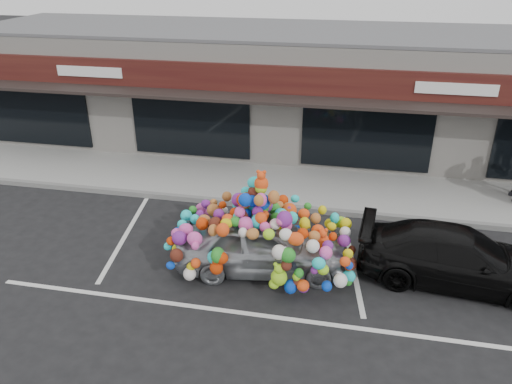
# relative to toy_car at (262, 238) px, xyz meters

# --- Properties ---
(ground) EXTENTS (90.00, 90.00, 0.00)m
(ground) POSITION_rel_toy_car_xyz_m (-0.69, 0.59, -0.85)
(ground) COLOR black
(ground) RESTS_ON ground
(shop_building) EXTENTS (24.00, 7.20, 4.31)m
(shop_building) POSITION_rel_toy_car_xyz_m (-0.69, 9.03, 1.31)
(shop_building) COLOR silver
(shop_building) RESTS_ON ground
(sidewalk) EXTENTS (26.00, 3.00, 0.15)m
(sidewalk) POSITION_rel_toy_car_xyz_m (-0.69, 4.59, -0.78)
(sidewalk) COLOR gray
(sidewalk) RESTS_ON ground
(kerb) EXTENTS (26.00, 0.18, 0.16)m
(kerb) POSITION_rel_toy_car_xyz_m (-0.69, 3.09, -0.78)
(kerb) COLOR slate
(kerb) RESTS_ON ground
(parking_stripe_left) EXTENTS (0.73, 4.37, 0.01)m
(parking_stripe_left) POSITION_rel_toy_car_xyz_m (-3.89, 0.79, -0.85)
(parking_stripe_left) COLOR silver
(parking_stripe_left) RESTS_ON ground
(parking_stripe_mid) EXTENTS (0.73, 4.37, 0.01)m
(parking_stripe_mid) POSITION_rel_toy_car_xyz_m (2.11, 0.79, -0.85)
(parking_stripe_mid) COLOR silver
(parking_stripe_mid) RESTS_ON ground
(lane_line) EXTENTS (14.00, 0.12, 0.01)m
(lane_line) POSITION_rel_toy_car_xyz_m (1.31, -1.71, -0.85)
(lane_line) COLOR silver
(lane_line) RESTS_ON ground
(toy_car) EXTENTS (2.94, 4.53, 2.51)m
(toy_car) POSITION_rel_toy_car_xyz_m (0.00, 0.00, 0.00)
(toy_car) COLOR gray
(toy_car) RESTS_ON ground
(black_sedan) EXTENTS (2.19, 4.57, 1.28)m
(black_sedan) POSITION_rel_toy_car_xyz_m (4.44, 0.38, -0.21)
(black_sedan) COLOR black
(black_sedan) RESTS_ON ground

